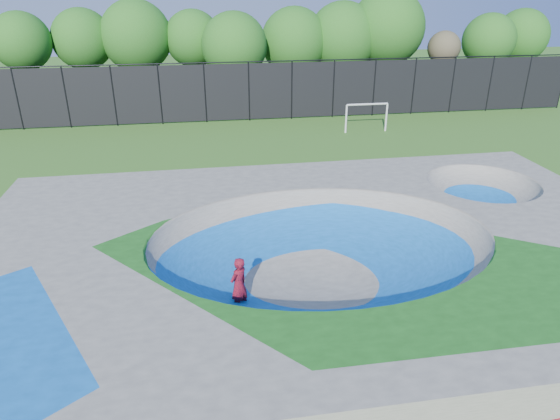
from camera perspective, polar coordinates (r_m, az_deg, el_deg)
The scene contains 7 objects.
ground at distance 16.47m, azimuth 4.61°, elevation -7.54°, with size 120.00×120.00×0.00m, color #2F601A.
skate_deck at distance 16.09m, azimuth 4.69°, elevation -5.27°, with size 22.00×14.00×1.50m, color gray.
skater at distance 14.40m, azimuth -4.74°, elevation -8.56°, with size 0.63×0.42×1.74m, color red.
skateboard at distance 14.87m, azimuth -4.63°, elevation -11.30°, with size 0.78×0.22×0.05m, color black.
soccer_goal at distance 32.96m, azimuth 9.89°, elevation 10.95°, with size 2.81×0.12×1.85m.
fence at distance 35.35m, azimuth -3.57°, elevation 13.49°, with size 48.09×0.09×4.04m.
treeline at distance 40.28m, azimuth -6.51°, elevation 18.93°, with size 52.59×7.46×8.60m.
Camera 1 is at (-3.59, -13.55, 8.64)m, focal length 32.00 mm.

